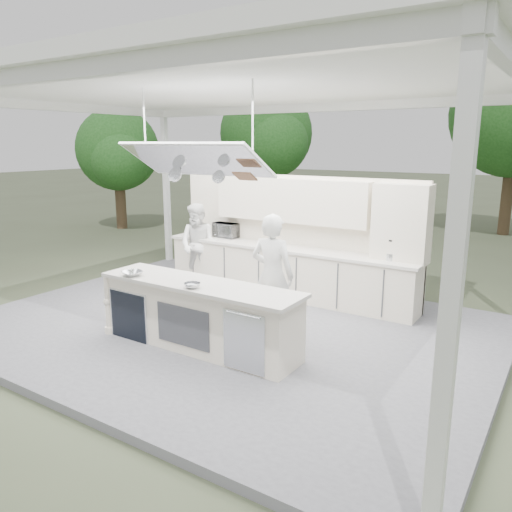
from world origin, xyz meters
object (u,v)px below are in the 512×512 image
Objects in this scene: back_counter at (286,271)px; head_chef at (272,275)px; demo_island at (198,315)px; sous_chef at (199,245)px.

head_chef is at bearing -66.20° from back_counter.
demo_island is at bearing 52.50° from head_chef.
demo_island and back_counter have the same top height.
demo_island is 1.25m from head_chef.
head_chef is 3.02m from sous_chef.
demo_island is at bearing -64.43° from sous_chef.
head_chef reaches higher than back_counter.
sous_chef is (-2.63, 1.48, -0.09)m from head_chef.
demo_island is 1.68× the size of head_chef.
sous_chef is (-2.00, 2.46, 0.36)m from demo_island.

